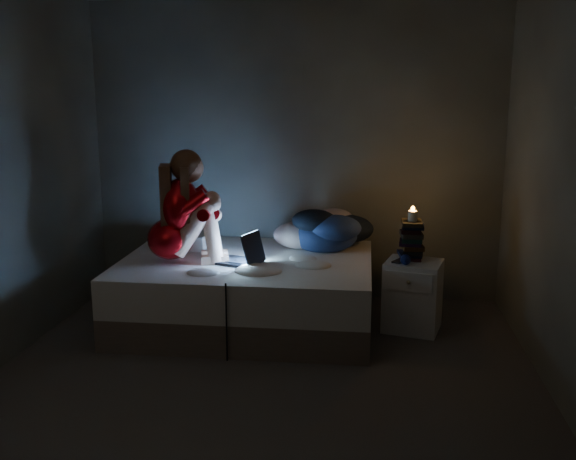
% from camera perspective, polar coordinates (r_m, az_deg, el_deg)
% --- Properties ---
extents(floor, '(3.60, 3.80, 0.02)m').
position_cam_1_polar(floor, '(4.31, -2.31, -13.44)').
color(floor, '#3F3B38').
rests_on(floor, ground).
extents(wall_back, '(3.60, 0.02, 2.60)m').
position_cam_1_polar(wall_back, '(5.80, 0.59, 6.76)').
color(wall_back, '#42443F').
rests_on(wall_back, ground).
extents(wall_front, '(3.60, 0.02, 2.60)m').
position_cam_1_polar(wall_front, '(2.10, -10.90, -3.54)').
color(wall_front, '#42443F').
rests_on(wall_front, ground).
extents(wall_right, '(0.02, 3.80, 2.60)m').
position_cam_1_polar(wall_right, '(4.05, 23.74, 3.26)').
color(wall_right, '#42443F').
rests_on(wall_right, ground).
extents(bed, '(1.95, 1.47, 0.54)m').
position_cam_1_polar(bed, '(5.27, -3.55, -5.33)').
color(bed, beige).
rests_on(bed, ground).
extents(pillow, '(0.42, 0.30, 0.12)m').
position_cam_1_polar(pillow, '(5.60, -9.17, -0.88)').
color(pillow, silver).
rests_on(pillow, bed).
extents(woman, '(0.61, 0.47, 0.88)m').
position_cam_1_polar(woman, '(5.06, -10.28, 2.02)').
color(woman, '#9D0305').
rests_on(woman, bed).
extents(laptop, '(0.44, 0.38, 0.27)m').
position_cam_1_polar(laptop, '(5.04, -4.61, -1.41)').
color(laptop, black).
rests_on(laptop, bed).
extents(clothes_pile, '(0.75, 0.69, 0.36)m').
position_cam_1_polar(clothes_pile, '(5.45, 3.10, 0.18)').
color(clothes_pile, navy).
rests_on(clothes_pile, bed).
extents(nightstand, '(0.49, 0.46, 0.55)m').
position_cam_1_polar(nightstand, '(5.21, 10.79, -5.64)').
color(nightstand, silver).
rests_on(nightstand, ground).
extents(book_stack, '(0.19, 0.25, 0.28)m').
position_cam_1_polar(book_stack, '(5.17, 10.70, -0.97)').
color(book_stack, black).
rests_on(book_stack, nightstand).
extents(candle, '(0.07, 0.07, 0.08)m').
position_cam_1_polar(candle, '(5.13, 10.78, 1.01)').
color(candle, beige).
rests_on(candle, book_stack).
extents(phone, '(0.10, 0.15, 0.01)m').
position_cam_1_polar(phone, '(5.08, 9.79, -2.75)').
color(phone, black).
rests_on(phone, nightstand).
extents(blue_orb, '(0.08, 0.08, 0.08)m').
position_cam_1_polar(blue_orb, '(5.01, 10.53, -2.61)').
color(blue_orb, navy).
rests_on(blue_orb, nightstand).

